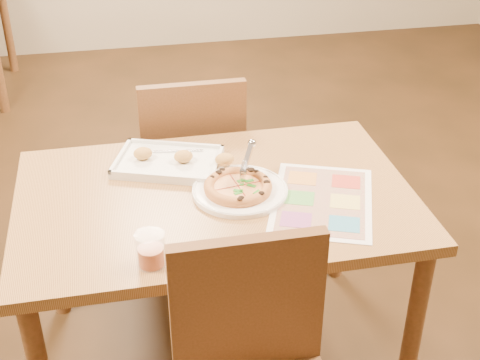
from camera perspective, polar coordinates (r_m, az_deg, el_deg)
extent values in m
plane|color=#35200E|center=(2.65, -1.82, -14.45)|extent=(7.00, 7.00, 0.00)
cube|color=#A67A42|center=(2.21, -2.12, -1.62)|extent=(1.30, 0.85, 0.04)
cylinder|color=brown|center=(2.71, -15.75, -5.24)|extent=(0.06, 0.06, 0.68)
cylinder|color=brown|center=(2.32, 14.58, -12.32)|extent=(0.06, 0.06, 0.68)
cylinder|color=brown|center=(2.84, 8.58, -2.54)|extent=(0.06, 0.06, 0.68)
cube|color=brown|center=(1.83, 0.65, -10.77)|extent=(0.42, 0.04, 0.45)
cube|color=brown|center=(2.93, -4.34, 1.49)|extent=(0.42, 0.42, 0.04)
cube|color=brown|center=(2.66, -3.97, 3.74)|extent=(0.42, 0.04, 0.45)
cylinder|color=brown|center=(5.29, -19.27, 12.25)|extent=(0.06, 0.06, 0.68)
cylinder|color=white|center=(2.20, 0.00, -0.93)|extent=(0.41, 0.41, 0.02)
cylinder|color=#D28647|center=(2.19, -0.18, -0.74)|extent=(0.22, 0.22, 0.01)
cylinder|color=#DFCC79|center=(2.18, -0.18, -0.57)|extent=(0.18, 0.18, 0.01)
torus|color=#D28647|center=(2.18, -0.18, -0.55)|extent=(0.23, 0.23, 0.03)
cylinder|color=silver|center=(2.18, 0.29, 0.74)|extent=(0.04, 0.08, 0.08)
cube|color=silver|center=(2.22, 0.67, 1.96)|extent=(0.07, 0.12, 0.06)
cube|color=silver|center=(2.37, -6.14, 1.44)|extent=(0.42, 0.36, 0.02)
cube|color=silver|center=(2.36, -6.16, 1.72)|extent=(0.18, 0.03, 0.00)
ellipsoid|color=gold|center=(2.37, -8.29, 2.27)|extent=(0.07, 0.05, 0.04)
ellipsoid|color=gold|center=(2.34, -4.85, 2.03)|extent=(0.07, 0.05, 0.04)
ellipsoid|color=gold|center=(2.31, -1.32, 1.78)|extent=(0.07, 0.05, 0.04)
cylinder|color=#90320B|center=(1.89, -7.59, -6.44)|extent=(0.07, 0.07, 0.05)
cylinder|color=white|center=(1.88, -7.64, -5.89)|extent=(0.08, 0.08, 0.10)
cube|color=white|center=(2.18, 7.02, -1.73)|extent=(0.45, 0.53, 0.00)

